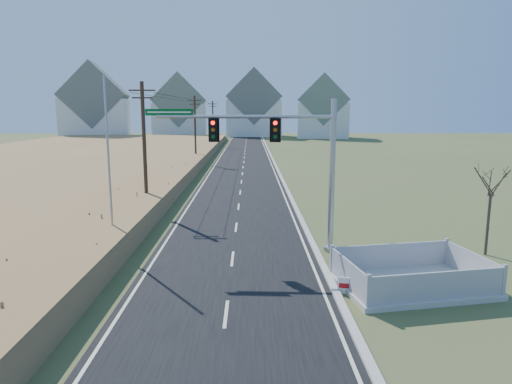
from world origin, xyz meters
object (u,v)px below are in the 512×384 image
Objects in this scene: fence_enclosure at (411,281)px; open_sign at (345,286)px; bare_tree at (492,180)px; traffic_signal_mast at (294,160)px; flagpole at (110,182)px.

open_sign is (-2.82, -0.64, 0.08)m from fence_enclosure.
traffic_signal_mast is at bearing 174.60° from bare_tree.
fence_enclosure is 0.72× the size of flagpole.
fence_enclosure is at bearing 27.44° from open_sign.
traffic_signal_mast is at bearing -1.76° from flagpole.
flagpole is 1.87× the size of bare_tree.
flagpole is at bearing 148.16° from fence_enclosure.
fence_enclosure is 2.90m from open_sign.
flagpole reaches higher than fence_enclosure.
traffic_signal_mast is at bearing 119.30° from open_sign.
traffic_signal_mast is 9.55m from bare_tree.
fence_enclosure is 1.35× the size of bare_tree.
traffic_signal_mast is 7.29m from open_sign.
flagpole reaches higher than open_sign.
fence_enclosure is 7.51m from bare_tree.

